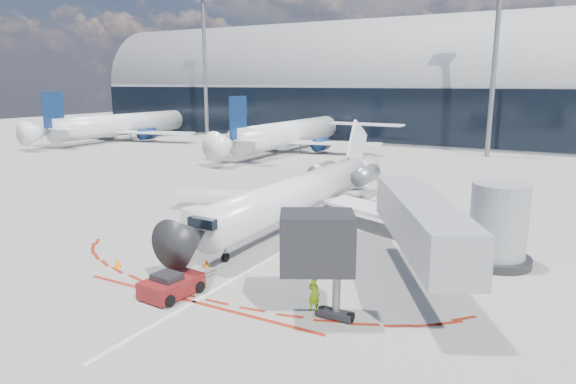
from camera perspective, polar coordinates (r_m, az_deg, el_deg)
The scene contains 15 objects.
ground at distance 34.86m, azimuth 1.64°, elevation -5.31°, with size 260.00×260.00×0.00m, color slate.
apron_centerline at distance 36.57m, azimuth 3.07°, elevation -4.47°, with size 0.25×40.00×0.01m, color silver.
apron_stop_bar at distance 25.81m, azimuth -10.39°, elevation -11.91°, with size 14.00×0.25×0.01m, color maroon.
terminal_building at distance 95.80m, azimuth 20.05°, elevation 10.24°, with size 150.00×24.15×24.00m.
jet_bridge at distance 28.12m, azimuth 16.81°, elevation -3.72°, with size 10.03×15.20×4.90m.
light_mast_west at distance 98.22m, azimuth -9.19°, elevation 13.15°, with size 0.70×0.70×25.00m, color slate.
light_mast_centre at distance 78.29m, azimuth 21.93°, elevation 12.76°, with size 0.70×0.70×25.00m, color slate.
regional_jet at distance 38.78m, azimuth 1.89°, elevation 0.11°, with size 23.02×28.39×7.11m.
pushback_tug at distance 26.57m, azimuth -12.83°, elevation -10.06°, with size 2.24×4.78×1.23m.
ramp_worker at distance 24.20m, azimuth 2.91°, elevation -11.27°, with size 0.60×0.40×1.66m, color #B2F91A.
uld_container at distance 35.81m, azimuth -10.00°, elevation -3.36°, with size 2.61×2.41×2.02m.
safety_cone_left at distance 31.28m, azimuth -18.43°, elevation -7.47°, with size 0.41×0.41×0.57m, color orange.
safety_cone_right at distance 30.15m, azimuth -9.04°, elevation -7.82°, with size 0.33×0.33×0.46m, color orange.
bg_airliner_0 at distance 99.69m, azimuth -17.76°, elevation 8.76°, with size 34.67×36.71×11.22m, color silver, non-canonical shape.
bg_airliner_1 at distance 79.25m, azimuth 0.37°, elevation 8.49°, with size 33.63×35.61×10.88m, color silver, non-canonical shape.
Camera 1 is at (15.17, -29.60, 10.42)m, focal length 32.00 mm.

